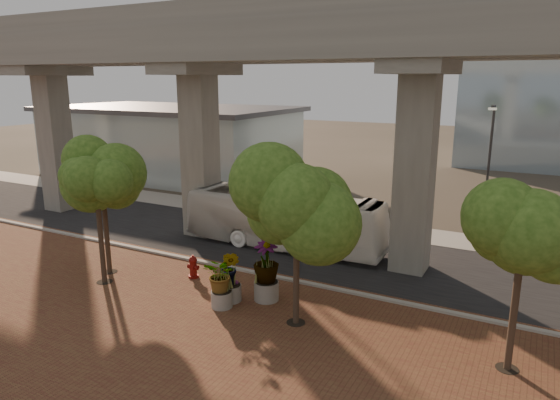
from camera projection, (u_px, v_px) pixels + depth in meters
The scene contains 18 objects.
ground at pixel (278, 261), 24.69m from camera, with size 160.00×160.00×0.00m, color #3D372C.
brick_plaza at pixel (172, 331), 17.82m from camera, with size 70.00×13.00×0.06m, color brown.
asphalt_road at pixel (295, 249), 26.41m from camera, with size 90.00×8.00×0.04m, color black.
curb_strip at pixel (257, 273), 22.96m from camera, with size 70.00×0.25×0.16m, color #9F9C94.
far_sidewalk at pixel (334, 223), 31.13m from camera, with size 90.00×3.00×0.06m, color #9F9C94.
transit_viaduct at pixel (296, 110), 24.68m from camera, with size 72.00×5.60×12.40m.
station_pavilion at pixel (170, 140), 46.75m from camera, with size 23.00×13.00×6.30m.
transit_bus at pixel (284, 220), 26.38m from camera, with size 2.57×10.96×3.05m, color silver.
fire_hydrant at pixel (193, 267), 22.44m from camera, with size 0.53×0.48×1.06m.
planter_front at pixel (221, 277), 19.36m from camera, with size 1.86×1.86×2.05m.
planter_right at pixel (266, 263), 19.92m from camera, with size 2.46×2.46×2.63m.
planter_left at pixel (230, 271), 19.90m from camera, with size 1.94×1.94×2.13m.
street_tree_far_west at pixel (102, 179), 22.16m from camera, with size 4.05×4.05×6.26m.
street_tree_near_west at pixel (96, 182), 20.99m from camera, with size 3.03×3.03×5.93m.
street_tree_near_east at pixel (297, 200), 17.27m from camera, with size 4.35×4.35×6.67m.
street_tree_far_east at pixel (524, 226), 14.37m from camera, with size 3.78×3.78×6.36m.
streetlamp_west at pixel (202, 132), 33.51m from camera, with size 0.45×1.32×9.08m.
streetlamp_east at pixel (488, 168), 25.29m from camera, with size 0.37×1.09×7.52m.
Camera 1 is at (10.98, -20.51, 8.81)m, focal length 32.00 mm.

